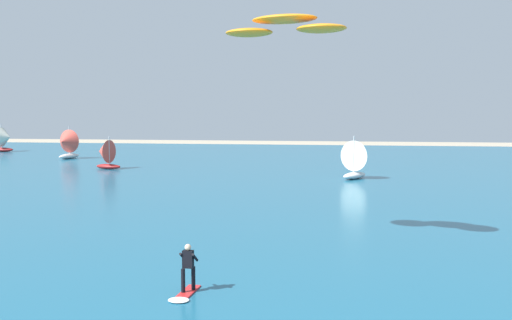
{
  "coord_description": "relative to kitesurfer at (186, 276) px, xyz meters",
  "views": [
    {
      "loc": [
        2.11,
        -6.78,
        6.29
      ],
      "look_at": [
        -0.87,
        13.85,
        4.48
      ],
      "focal_mm": 40.47,
      "sensor_mm": 36.0,
      "label": 1
    }
  ],
  "objects": [
    {
      "name": "sailboat_near_shore",
      "position": [
        -43.9,
        60.5,
        1.27
      ],
      "size": [
        3.51,
        2.99,
        4.08
      ],
      "color": "maroon",
      "rests_on": "ocean"
    },
    {
      "name": "kite",
      "position": [
        2.59,
        7.12,
        9.26
      ],
      "size": [
        5.84,
        3.17,
        0.84
      ],
      "color": "orange"
    },
    {
      "name": "sailboat_outermost",
      "position": [
        -19.34,
        39.01,
        0.98
      ],
      "size": [
        3.05,
        2.65,
        3.45
      ],
      "color": "maroon",
      "rests_on": "ocean"
    },
    {
      "name": "sailboat_heeled_over",
      "position": [
        6.68,
        34.23,
        1.18
      ],
      "size": [
        3.2,
        3.5,
        3.88
      ],
      "color": "silver",
      "rests_on": "ocean"
    },
    {
      "name": "sailboat_mid_left",
      "position": [
        -29.12,
        49.99,
        1.3
      ],
      "size": [
        3.21,
        3.68,
        4.16
      ],
      "color": "silver",
      "rests_on": "ocean"
    },
    {
      "name": "kitesurfer",
      "position": [
        0.0,
        0.0,
        0.0
      ],
      "size": [
        0.74,
        1.99,
        1.67
      ],
      "color": "red",
      "rests_on": "ocean"
    },
    {
      "name": "ocean",
      "position": [
        2.93,
        39.16,
        -0.65
      ],
      "size": [
        160.0,
        90.0,
        0.1
      ],
      "primitive_type": "cube",
      "color": "#1E607F",
      "rests_on": "ground"
    }
  ]
}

